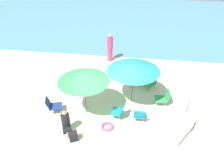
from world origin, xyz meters
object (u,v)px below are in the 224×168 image
object	(u,v)px
warning_sign	(185,116)
swim_ring	(107,126)
umbrella_green	(83,76)
umbrella_teal	(134,67)
beach_chair_e	(150,82)
beach_bag	(73,137)
beach_chair_c	(134,78)
beach_chair_f	(119,111)
beach_chair_b	(52,105)
person_b	(66,122)
person_a	(110,47)
beach_chair_d	(139,115)
beach_chair_a	(164,98)

from	to	relation	value
warning_sign	swim_ring	distance (m)	2.94
umbrella_green	umbrella_teal	bearing A→B (deg)	30.57
beach_chair_e	swim_ring	size ratio (longest dim) A/B	1.58
swim_ring	beach_bag	bearing A→B (deg)	-144.57
beach_chair_c	umbrella_green	bearing A→B (deg)	-26.31
beach_chair_f	warning_sign	xyz separation A→B (m)	(2.15, -1.20, 1.08)
beach_chair_b	person_b	bearing A→B (deg)	-64.55
beach_chair_f	person_a	xyz separation A→B (m)	(-1.09, 4.84, 0.48)
beach_chair_e	person_a	world-z (taller)	person_a
beach_chair_e	beach_chair_b	bearing A→B (deg)	-19.71
beach_chair_c	warning_sign	world-z (taller)	warning_sign
person_a	beach_bag	bearing A→B (deg)	-50.41
person_b	warning_sign	xyz separation A→B (m)	(3.98, -0.17, 0.95)
person_a	beach_chair_e	bearing A→B (deg)	-4.48
beach_chair_d	beach_chair_e	xyz separation A→B (m)	(0.43, 2.44, -0.03)
beach_bag	beach_chair_f	bearing A→B (deg)	43.54
umbrella_green	beach_chair_b	size ratio (longest dim) A/B	2.82
beach_chair_e	beach_chair_c	bearing A→B (deg)	-65.31
beach_chair_a	beach_chair_d	distance (m)	1.61
swim_ring	beach_chair_f	bearing A→B (deg)	58.10
umbrella_teal	beach_chair_d	xyz separation A→B (m)	(0.37, -1.28, -1.34)
umbrella_green	umbrella_teal	distance (m)	2.08
beach_chair_f	beach_chair_d	bearing A→B (deg)	-179.15
beach_chair_d	beach_bag	bearing A→B (deg)	119.82
umbrella_green	beach_chair_e	xyz separation A→B (m)	(2.60, 2.21, -1.46)
beach_chair_b	beach_chair_d	bearing A→B (deg)	-18.45
beach_chair_f	beach_bag	world-z (taller)	beach_chair_f
beach_chair_a	person_a	bearing A→B (deg)	-57.14
umbrella_green	person_a	distance (m)	4.84
beach_chair_b	beach_chair_c	bearing A→B (deg)	21.63
beach_chair_b	beach_chair_d	size ratio (longest dim) A/B	1.09
umbrella_teal	beach_chair_e	distance (m)	1.97
umbrella_teal	person_b	bearing A→B (deg)	-135.76
person_b	umbrella_teal	bearing A→B (deg)	109.48
person_a	beach_bag	world-z (taller)	person_a
beach_chair_a	person_b	world-z (taller)	person_b
umbrella_green	beach_chair_d	xyz separation A→B (m)	(2.16, -0.23, -1.43)
person_a	beach_chair_b	bearing A→B (deg)	-65.61
umbrella_green	beach_chair_f	size ratio (longest dim) A/B	3.30
beach_chair_a	person_b	distance (m)	4.22
warning_sign	beach_chair_d	bearing A→B (deg)	163.55
beach_chair_d	warning_sign	size ratio (longest dim) A/B	0.30
umbrella_green	warning_sign	distance (m)	3.77
beach_chair_f	beach_bag	size ratio (longest dim) A/B	1.82
umbrella_green	beach_chair_c	distance (m)	3.34
beach_chair_e	beach_chair_d	bearing A→B (deg)	29.59
beach_chair_d	swim_ring	world-z (taller)	beach_chair_d
beach_chair_f	umbrella_green	bearing A→B (deg)	5.91
swim_ring	beach_bag	size ratio (longest dim) A/B	1.42
beach_chair_b	beach_chair_e	bearing A→B (deg)	13.64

